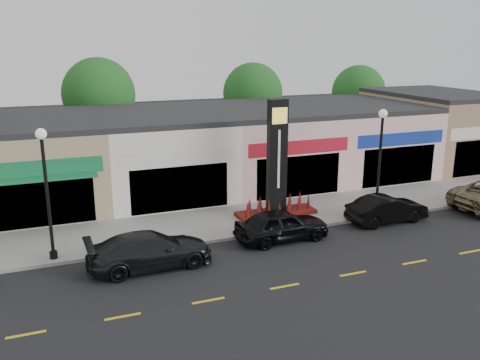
{
  "coord_description": "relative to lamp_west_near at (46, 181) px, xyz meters",
  "views": [
    {
      "loc": [
        -7.8,
        -18.54,
        8.88
      ],
      "look_at": [
        0.91,
        4.0,
        2.27
      ],
      "focal_mm": 38.0,
      "sensor_mm": 36.0,
      "label": 1
    }
  ],
  "objects": [
    {
      "name": "shop_tan",
      "position": [
        27.5,
        8.98,
        -0.83
      ],
      "size": [
        7.0,
        10.01,
        5.3
      ],
      "color": "#8F6D53",
      "rests_on": "ground"
    },
    {
      "name": "car_dark_sedan",
      "position": [
        3.66,
        -1.98,
        -2.74
      ],
      "size": [
        2.21,
        5.11,
        1.46
      ],
      "primitive_type": "imported",
      "rotation": [
        0.0,
        0.0,
        1.6
      ],
      "color": "black",
      "rests_on": "ground"
    },
    {
      "name": "tree_rear_mid",
      "position": [
        16.0,
        17.0,
        1.41
      ],
      "size": [
        4.8,
        4.8,
        7.29
      ],
      "color": "#382619",
      "rests_on": "ground"
    },
    {
      "name": "tree_rear_east",
      "position": [
        26.0,
        17.0,
        1.15
      ],
      "size": [
        4.6,
        4.6,
        6.94
      ],
      "color": "#382619",
      "rests_on": "ground"
    },
    {
      "name": "ground",
      "position": [
        8.0,
        -2.5,
        -3.48
      ],
      "size": [
        120.0,
        120.0,
        0.0
      ],
      "primitive_type": "plane",
      "color": "black",
      "rests_on": "ground"
    },
    {
      "name": "lamp_west_near",
      "position": [
        0.0,
        0.0,
        0.0
      ],
      "size": [
        0.44,
        0.44,
        5.47
      ],
      "color": "black",
      "rests_on": "sidewalk"
    },
    {
      "name": "car_black_sedan",
      "position": [
        9.88,
        -1.29,
        -2.73
      ],
      "size": [
        1.88,
        4.42,
        1.49
      ],
      "primitive_type": "imported",
      "rotation": [
        0.0,
        0.0,
        1.6
      ],
      "color": "black",
      "rests_on": "ground"
    },
    {
      "name": "curb",
      "position": [
        8.0,
        -0.4,
        -3.4
      ],
      "size": [
        52.0,
        0.2,
        0.15
      ],
      "primitive_type": "cube",
      "color": "gray",
      "rests_on": "ground"
    },
    {
      "name": "shop_cream",
      "position": [
        6.5,
        8.97,
        -1.08
      ],
      "size": [
        7.0,
        10.01,
        4.8
      ],
      "color": "beige",
      "rests_on": "ground"
    },
    {
      "name": "lamp_east_near",
      "position": [
        16.0,
        0.0,
        0.0
      ],
      "size": [
        0.44,
        0.44,
        5.47
      ],
      "color": "black",
      "rests_on": "sidewalk"
    },
    {
      "name": "pylon_sign",
      "position": [
        11.0,
        1.7,
        -1.2
      ],
      "size": [
        4.2,
        1.3,
        6.0
      ],
      "color": "#50110D",
      "rests_on": "sidewalk"
    },
    {
      "name": "sidewalk",
      "position": [
        8.0,
        1.85,
        -3.4
      ],
      "size": [
        52.0,
        4.3,
        0.15
      ],
      "primitive_type": "cube",
      "color": "gray",
      "rests_on": "ground"
    },
    {
      "name": "shop_beige",
      "position": [
        -0.5,
        8.96,
        -1.08
      ],
      "size": [
        7.0,
        10.85,
        4.8
      ],
      "color": "tan",
      "rests_on": "ground"
    },
    {
      "name": "shop_pink_w",
      "position": [
        13.5,
        8.97,
        -1.08
      ],
      "size": [
        7.0,
        10.01,
        4.8
      ],
      "color": "#D6A4A3",
      "rests_on": "ground"
    },
    {
      "name": "car_black_conv",
      "position": [
        15.92,
        -1.01,
        -2.78
      ],
      "size": [
        1.6,
        4.26,
        1.39
      ],
      "primitive_type": "imported",
      "rotation": [
        0.0,
        0.0,
        1.6
      ],
      "color": "black",
      "rests_on": "ground"
    },
    {
      "name": "shop_pink_e",
      "position": [
        20.5,
        8.97,
        -1.08
      ],
      "size": [
        7.0,
        10.01,
        4.8
      ],
      "color": "#D6A4A3",
      "rests_on": "ground"
    },
    {
      "name": "tree_rear_west",
      "position": [
        4.0,
        17.0,
        1.74
      ],
      "size": [
        5.2,
        5.2,
        7.83
      ],
      "color": "#382619",
      "rests_on": "ground"
    }
  ]
}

